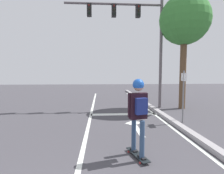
% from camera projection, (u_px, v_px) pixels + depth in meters
% --- Properties ---
extents(lane_line_center, '(0.12, 20.00, 0.01)m').
position_uv_depth(lane_line_center, '(89.00, 123.00, 6.80)').
color(lane_line_center, silver).
rests_on(lane_line_center, ground).
extents(lane_line_curbside, '(0.12, 20.00, 0.01)m').
position_uv_depth(lane_line_curbside, '(165.00, 122.00, 6.99)').
color(lane_line_curbside, silver).
rests_on(lane_line_curbside, ground).
extents(stop_bar, '(3.17, 0.40, 0.01)m').
position_uv_depth(stop_bar, '(124.00, 114.00, 8.33)').
color(stop_bar, silver).
rests_on(stop_bar, ground).
extents(lane_arrow_stem, '(0.16, 1.40, 0.01)m').
position_uv_depth(lane_arrow_stem, '(138.00, 130.00, 6.03)').
color(lane_arrow_stem, silver).
rests_on(lane_arrow_stem, ground).
extents(lane_arrow_head, '(0.71, 0.71, 0.01)m').
position_uv_depth(lane_arrow_head, '(133.00, 123.00, 6.87)').
color(lane_arrow_head, silver).
rests_on(lane_arrow_head, ground).
extents(curb_strip, '(0.24, 24.00, 0.14)m').
position_uv_depth(curb_strip, '(171.00, 120.00, 7.01)').
color(curb_strip, '#989295').
rests_on(curb_strip, ground).
extents(skateboard, '(0.43, 0.86, 0.07)m').
position_uv_depth(skateboard, '(138.00, 155.00, 4.07)').
color(skateboard, black).
rests_on(skateboard, ground).
extents(skater, '(0.47, 0.63, 1.75)m').
position_uv_depth(skater, '(138.00, 106.00, 3.97)').
color(skater, navy).
rests_on(skater, skateboard).
extents(traffic_signal_mast, '(5.32, 0.34, 5.92)m').
position_uv_depth(traffic_signal_mast, '(134.00, 28.00, 9.53)').
color(traffic_signal_mast, '#5B5357').
rests_on(traffic_signal_mast, ground).
extents(street_sign_post, '(0.07, 0.44, 2.05)m').
position_uv_depth(street_sign_post, '(183.00, 89.00, 6.79)').
color(street_sign_post, slate).
rests_on(street_sign_post, ground).
extents(roadside_tree, '(2.64, 2.64, 6.10)m').
position_uv_depth(roadside_tree, '(184.00, 21.00, 9.33)').
color(roadside_tree, brown).
rests_on(roadside_tree, ground).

